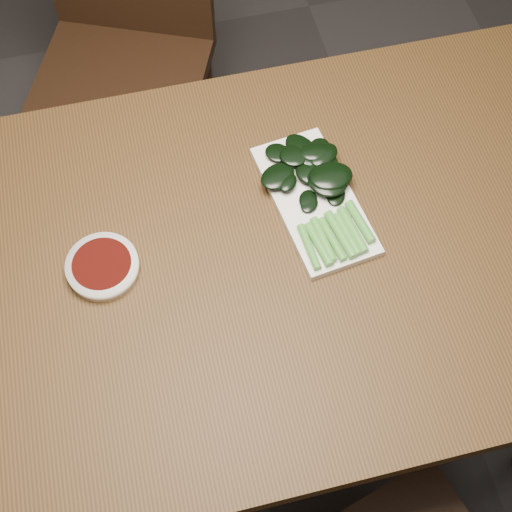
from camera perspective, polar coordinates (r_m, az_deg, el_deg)
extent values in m
plane|color=#2D2B2B|center=(1.90, -1.19, -10.94)|extent=(6.00, 6.00, 0.00)
cube|color=#422B12|center=(1.22, -1.82, -0.61)|extent=(1.40, 0.80, 0.04)
cylinder|color=#422B12|center=(1.87, 15.80, 7.12)|extent=(0.05, 0.05, 0.71)
cube|color=black|center=(1.89, -10.84, 13.25)|extent=(0.55, 0.55, 0.04)
cylinder|color=black|center=(2.02, -15.93, 5.62)|extent=(0.04, 0.04, 0.41)
cylinder|color=black|center=(1.92, -6.00, 4.32)|extent=(0.04, 0.04, 0.41)
cylinder|color=black|center=(2.22, -13.16, 13.22)|extent=(0.04, 0.04, 0.41)
cylinder|color=black|center=(2.13, -3.86, 12.33)|extent=(0.04, 0.04, 0.41)
cylinder|color=black|center=(1.66, 11.73, -18.63)|extent=(0.04, 0.04, 0.41)
cylinder|color=white|center=(1.21, -12.15, -0.86)|extent=(0.12, 0.12, 0.02)
cylinder|color=#3E0A05|center=(1.20, -12.25, -0.62)|extent=(0.10, 0.10, 0.00)
cube|color=white|center=(1.26, 4.69, 4.47)|extent=(0.17, 0.30, 0.01)
cylinder|color=#4EA238|center=(1.19, 4.27, 0.73)|extent=(0.02, 0.09, 0.01)
cylinder|color=#4EA238|center=(1.20, 5.05, 0.94)|extent=(0.03, 0.09, 0.02)
cylinder|color=#4EA238|center=(1.20, 5.40, 1.31)|extent=(0.02, 0.09, 0.01)
cylinder|color=#4EA238|center=(1.21, 6.12, 1.34)|extent=(0.03, 0.09, 0.01)
cylinder|color=#4EA238|center=(1.21, 6.76, 1.71)|extent=(0.03, 0.10, 0.02)
cylinder|color=#4EA238|center=(1.21, 7.31, 1.74)|extent=(0.03, 0.09, 0.01)
cylinder|color=#4EA238|center=(1.22, 7.73, 2.09)|extent=(0.03, 0.09, 0.02)
cylinder|color=#4EA238|center=(1.23, 8.32, 2.72)|extent=(0.03, 0.09, 0.02)
ellipsoid|color=black|center=(1.29, 4.78, 8.32)|extent=(0.06, 0.05, 0.01)
ellipsoid|color=black|center=(1.26, 1.74, 6.40)|extent=(0.08, 0.08, 0.01)
ellipsoid|color=black|center=(1.26, 5.74, 6.07)|extent=(0.09, 0.10, 0.01)
ellipsoid|color=black|center=(1.30, 5.14, 8.79)|extent=(0.05, 0.05, 0.01)
ellipsoid|color=black|center=(1.28, 5.49, 7.59)|extent=(0.06, 0.07, 0.01)
ellipsoid|color=black|center=(1.31, 4.99, 8.54)|extent=(0.04, 0.05, 0.01)
ellipsoid|color=black|center=(1.26, 6.02, 6.39)|extent=(0.08, 0.06, 0.01)
ellipsoid|color=black|center=(1.29, 3.76, 8.48)|extent=(0.08, 0.09, 0.01)
ellipsoid|color=black|center=(1.25, 2.56, 5.91)|extent=(0.05, 0.05, 0.01)
ellipsoid|color=black|center=(1.28, 5.40, 8.07)|extent=(0.07, 0.07, 0.01)
ellipsoid|color=black|center=(1.28, 3.10, 8.10)|extent=(0.05, 0.05, 0.01)
ellipsoid|color=black|center=(1.28, 5.60, 6.38)|extent=(0.04, 0.06, 0.01)
ellipsoid|color=black|center=(1.27, 4.45, 6.76)|extent=(0.06, 0.06, 0.01)
ellipsoid|color=black|center=(1.29, 4.35, 7.99)|extent=(0.04, 0.04, 0.01)
ellipsoid|color=black|center=(1.29, 1.74, 8.27)|extent=(0.06, 0.06, 0.01)
ellipsoid|color=black|center=(1.25, 6.41, 4.83)|extent=(0.05, 0.05, 0.01)
ellipsoid|color=black|center=(1.24, 4.19, 4.52)|extent=(0.04, 0.05, 0.01)
ellipsoid|color=black|center=(1.24, 4.29, 4.15)|extent=(0.05, 0.05, 0.01)
ellipsoid|color=black|center=(1.26, 6.16, 5.11)|extent=(0.04, 0.05, 0.01)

